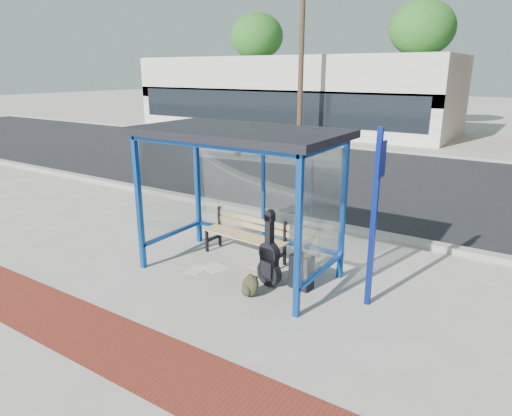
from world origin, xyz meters
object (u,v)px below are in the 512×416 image
Objects in this scene: bench at (246,234)px; backpack at (250,286)px; guitar_bag at (269,260)px; suitcase at (301,272)px.

bench is 1.55m from backpack.
suitcase is at bearing 32.99° from guitar_bag.
bench reaches higher than suitcase.
bench is at bearing 164.57° from suitcase.
bench is at bearing 154.22° from guitar_bag.
bench is 1.55m from suitcase.
suitcase reaches higher than backpack.
bench is at bearing 131.86° from backpack.
backpack is at bearing -83.33° from guitar_bag.
bench is 5.11× the size of backpack.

